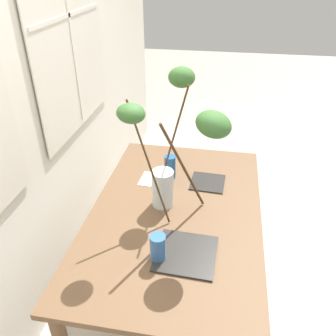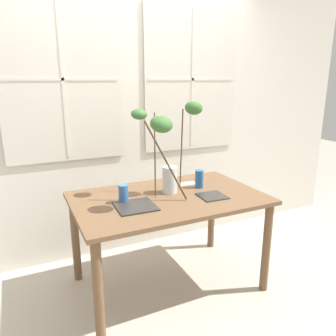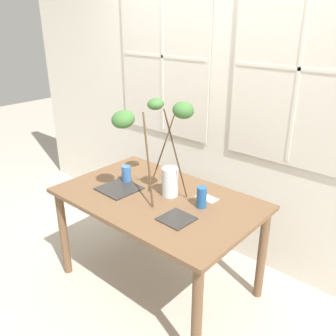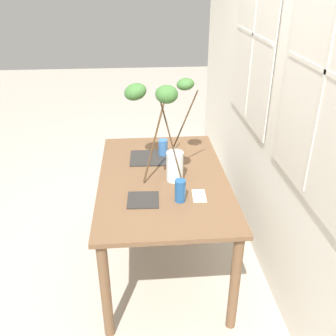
% 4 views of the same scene
% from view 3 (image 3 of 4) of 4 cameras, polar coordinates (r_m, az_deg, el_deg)
% --- Properties ---
extents(ground, '(14.00, 14.00, 0.00)m').
position_cam_3_polar(ground, '(3.07, -1.50, -17.62)').
color(ground, '#B7AD9E').
extents(back_wall_with_windows, '(5.12, 0.14, 2.86)m').
position_cam_3_polar(back_wall_with_windows, '(3.04, 9.03, 12.08)').
color(back_wall_with_windows, silver).
rests_on(back_wall_with_windows, ground).
extents(dining_table, '(1.46, 0.92, 0.78)m').
position_cam_3_polar(dining_table, '(2.68, -1.65, -6.58)').
color(dining_table, brown).
rests_on(dining_table, ground).
extents(vase_with_branches, '(0.56, 0.55, 0.74)m').
position_cam_3_polar(vase_with_branches, '(2.47, -1.54, 3.92)').
color(vase_with_branches, silver).
rests_on(vase_with_branches, dining_table).
extents(drinking_glass_blue_left, '(0.07, 0.07, 0.14)m').
position_cam_3_polar(drinking_glass_blue_left, '(2.84, -6.61, -0.98)').
color(drinking_glass_blue_left, '#386BAD').
rests_on(drinking_glass_blue_left, dining_table).
extents(drinking_glass_blue_right, '(0.07, 0.07, 0.15)m').
position_cam_3_polar(drinking_glass_blue_right, '(2.47, 5.34, -4.63)').
color(drinking_glass_blue_right, '#235693').
rests_on(drinking_glass_blue_right, dining_table).
extents(plate_square_left, '(0.29, 0.29, 0.01)m').
position_cam_3_polar(plate_square_left, '(2.76, -7.75, -3.22)').
color(plate_square_left, '#2D2B28').
rests_on(plate_square_left, dining_table).
extents(plate_square_right, '(0.21, 0.21, 0.01)m').
position_cam_3_polar(plate_square_right, '(2.35, 1.37, -8.04)').
color(plate_square_right, '#2D2B28').
rests_on(plate_square_right, dining_table).
extents(napkin_folded, '(0.16, 0.09, 0.00)m').
position_cam_3_polar(napkin_folded, '(2.62, 6.17, -4.72)').
color(napkin_folded, silver).
rests_on(napkin_folded, dining_table).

